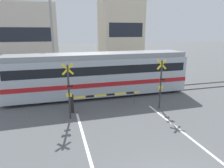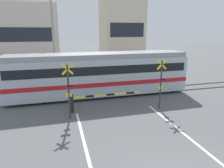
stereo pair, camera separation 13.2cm
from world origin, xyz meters
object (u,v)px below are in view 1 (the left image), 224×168
(crossing_barrier_near, at_px, (92,99))
(crossing_signal_left, at_px, (69,89))
(crossing_barrier_far, at_px, (112,77))
(commuter_train, at_px, (99,73))
(crossing_signal_right, at_px, (161,82))

(crossing_barrier_near, distance_m, crossing_signal_left, 2.03)
(crossing_barrier_near, relative_size, crossing_barrier_far, 1.00)
(commuter_train, relative_size, crossing_barrier_far, 2.99)
(crossing_signal_left, height_order, crossing_signal_right, same)
(crossing_barrier_far, height_order, crossing_signal_left, crossing_signal_left)
(commuter_train, bearing_deg, crossing_signal_left, -123.90)
(commuter_train, bearing_deg, crossing_signal_right, -50.44)
(commuter_train, height_order, crossing_signal_left, commuter_train)
(crossing_signal_left, bearing_deg, crossing_signal_right, 0.00)
(commuter_train, distance_m, crossing_barrier_far, 3.37)
(crossing_barrier_far, distance_m, crossing_signal_right, 6.89)
(crossing_barrier_far, relative_size, crossing_signal_left, 1.41)
(commuter_train, xyz_separation_m, crossing_barrier_far, (1.78, 2.67, -1.03))
(crossing_signal_right, bearing_deg, commuter_train, 129.56)
(crossing_signal_left, distance_m, crossing_signal_right, 5.95)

